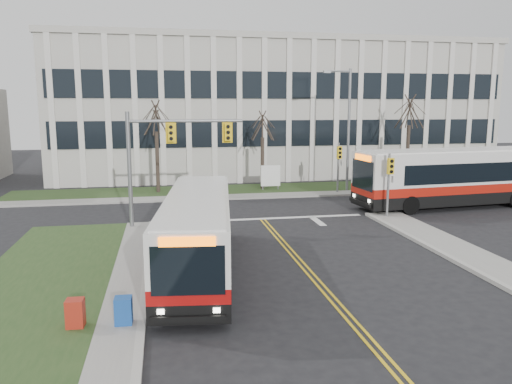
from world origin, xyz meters
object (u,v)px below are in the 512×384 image
at_px(directory_sign, 271,176).
at_px(bus_cross, 458,179).
at_px(newspaper_box_blue, 124,313).
at_px(bus_main, 198,235).
at_px(newspaper_box_red, 75,315).
at_px(streetlight, 347,123).

xyz_separation_m(directory_sign, bus_cross, (10.73, -8.00, 0.66)).
bearing_deg(bus_cross, newspaper_box_blue, -59.08).
bearing_deg(newspaper_box_blue, bus_cross, 38.29).
xyz_separation_m(directory_sign, bus_main, (-6.77, -17.97, 0.32)).
bearing_deg(newspaper_box_red, bus_cross, 37.16).
bearing_deg(streetlight, directory_sign, 166.77).
xyz_separation_m(streetlight, newspaper_box_blue, (-14.83, -21.44, -4.72)).
bearing_deg(bus_cross, directory_sign, -132.15).
xyz_separation_m(streetlight, bus_main, (-12.30, -16.67, -3.70)).
height_order(streetlight, newspaper_box_red, streetlight).
bearing_deg(newspaper_box_blue, bus_main, 64.02).
xyz_separation_m(bus_main, newspaper_box_blue, (-2.53, -4.77, -1.02)).
bearing_deg(newspaper_box_red, directory_sign, 67.53).
bearing_deg(bus_cross, streetlight, -147.64).
distance_m(directory_sign, newspaper_box_blue, 24.58).
relative_size(bus_main, newspaper_box_blue, 11.80).
distance_m(streetlight, newspaper_box_blue, 26.49).
relative_size(bus_main, bus_cross, 0.82).
bearing_deg(newspaper_box_blue, newspaper_box_red, 178.08).
height_order(directory_sign, bus_cross, bus_cross).
distance_m(bus_main, bus_cross, 20.14).
xyz_separation_m(streetlight, bus_cross, (5.20, -6.70, -3.36)).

